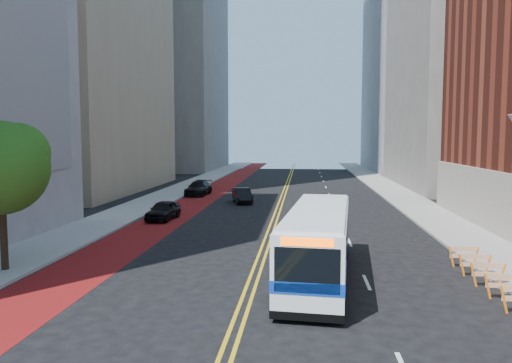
{
  "coord_description": "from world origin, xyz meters",
  "views": [
    {
      "loc": [
        2.12,
        -14.9,
        6.13
      ],
      "look_at": [
        -0.09,
        8.0,
        4.05
      ],
      "focal_mm": 35.0,
      "sensor_mm": 36.0,
      "label": 1
    }
  ],
  "objects": [
    {
      "name": "bus_lane_paint",
      "position": [
        -8.1,
        30.0,
        0.0
      ],
      "size": [
        3.6,
        140.0,
        0.01
      ],
      "primitive_type": "cube",
      "color": "#640E0E",
      "rests_on": "ground"
    },
    {
      "name": "ground",
      "position": [
        0.0,
        0.0,
        0.0
      ],
      "size": [
        160.0,
        160.0,
        0.0
      ],
      "primitive_type": "plane",
      "color": "black",
      "rests_on": "ground"
    },
    {
      "name": "center_line_inner",
      "position": [
        -0.18,
        30.0,
        0.0
      ],
      "size": [
        0.14,
        140.0,
        0.01
      ],
      "primitive_type": "cube",
      "color": "gold",
      "rests_on": "ground"
    },
    {
      "name": "midrise_right_far",
      "position": [
        24.0,
        78.0,
        27.5
      ],
      "size": [
        20.0,
        28.0,
        55.0
      ],
      "primitive_type": "cube",
      "color": "gray",
      "rests_on": "ground"
    },
    {
      "name": "sidewalk_left",
      "position": [
        -12.0,
        30.0,
        0.07
      ],
      "size": [
        4.0,
        140.0,
        0.15
      ],
      "primitive_type": "cube",
      "color": "gray",
      "rests_on": "ground"
    },
    {
      "name": "car_b",
      "position": [
        -3.55,
        30.64,
        0.68
      ],
      "size": [
        2.5,
        4.37,
        1.36
      ],
      "primitive_type": "imported",
      "rotation": [
        0.0,
        0.0,
        0.27
      ],
      "color": "black",
      "rests_on": "ground"
    },
    {
      "name": "car_a",
      "position": [
        -8.2,
        20.73,
        0.7
      ],
      "size": [
        1.98,
        4.24,
        1.4
      ],
      "primitive_type": "imported",
      "rotation": [
        0.0,
        0.0,
        -0.08
      ],
      "color": "black",
      "rests_on": "ground"
    },
    {
      "name": "street_tree",
      "position": [
        -11.24,
        6.04,
        4.91
      ],
      "size": [
        4.2,
        4.2,
        6.7
      ],
      "color": "black",
      "rests_on": "sidewalk_left"
    },
    {
      "name": "midrise_right_near",
      "position": [
        23.0,
        48.0,
        20.0
      ],
      "size": [
        18.0,
        26.0,
        40.0
      ],
      "primitive_type": "cube",
      "color": "slate",
      "rests_on": "ground"
    },
    {
      "name": "lane_dashes",
      "position": [
        4.8,
        38.0,
        0.01
      ],
      "size": [
        0.14,
        98.2,
        0.01
      ],
      "color": "silver",
      "rests_on": "ground"
    },
    {
      "name": "center_line_outer",
      "position": [
        0.18,
        30.0,
        0.0
      ],
      "size": [
        0.14,
        140.0,
        0.01
      ],
      "primitive_type": "cube",
      "color": "gold",
      "rests_on": "ground"
    },
    {
      "name": "sidewalk_right",
      "position": [
        12.0,
        30.0,
        0.07
      ],
      "size": [
        4.0,
        140.0,
        0.15
      ],
      "primitive_type": "cube",
      "color": "gray",
      "rests_on": "ground"
    },
    {
      "name": "transit_bus",
      "position": [
        2.78,
        6.44,
        1.6
      ],
      "size": [
        3.48,
        11.34,
        3.07
      ],
      "rotation": [
        0.0,
        0.0,
        -0.09
      ],
      "color": "white",
      "rests_on": "ground"
    },
    {
      "name": "car_c",
      "position": [
        -8.88,
        36.29,
        0.73
      ],
      "size": [
        2.3,
        5.13,
        1.46
      ],
      "primitive_type": "imported",
      "rotation": [
        0.0,
        0.0,
        -0.05
      ],
      "color": "black",
      "rests_on": "ground"
    },
    {
      "name": "construction_barriers",
      "position": [
        9.6,
        3.42,
        0.68
      ],
      "size": [
        1.42,
        10.91,
        1.0
      ],
      "color": "orange",
      "rests_on": "ground"
    }
  ]
}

